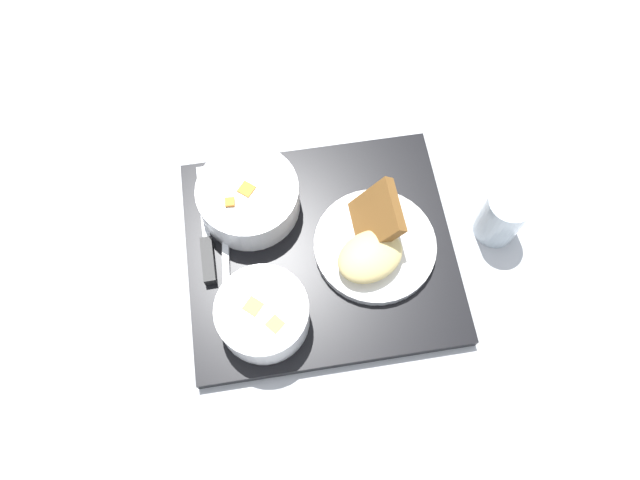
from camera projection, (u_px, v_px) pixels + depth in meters
The scene contains 8 objects.
ground_plane at pixel (320, 253), 0.82m from camera, with size 4.00×4.00×0.00m, color silver.
serving_tray at pixel (320, 251), 0.81m from camera, with size 0.41×0.38×0.02m.
bowl_salad at pixel (249, 196), 0.80m from camera, with size 0.14×0.14×0.06m.
bowl_soup at pixel (263, 314), 0.73m from camera, with size 0.12×0.12×0.06m.
plate_main at pixel (374, 245), 0.78m from camera, with size 0.17×0.17×0.08m.
knife at pixel (207, 250), 0.79m from camera, with size 0.04×0.19×0.02m.
spoon at pixel (225, 237), 0.80m from camera, with size 0.05×0.14×0.01m.
glass_water at pixel (501, 218), 0.80m from camera, with size 0.06×0.06×0.09m.
Camera 1 is at (-0.09, -0.29, 0.76)m, focal length 32.00 mm.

